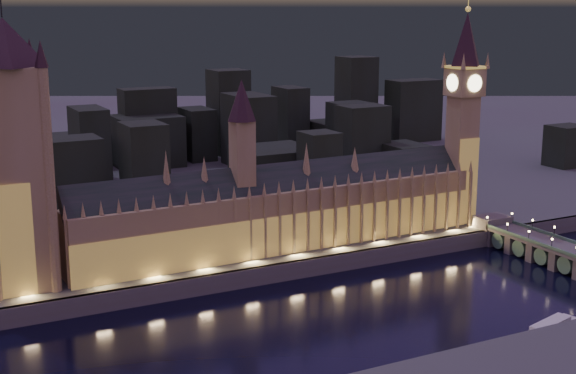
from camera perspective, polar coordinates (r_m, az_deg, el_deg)
name	(u,v)px	position (r m, az deg, el deg)	size (l,w,h in m)	color
ground_plane	(341,310)	(319.15, 3.79, -8.70)	(2000.00, 2000.00, 0.00)	black
north_bank	(59,128)	(796.96, -15.95, 4.09)	(2000.00, 960.00, 8.00)	#463F42
embankment_wall	(293,270)	(351.32, 0.33, -5.95)	(2000.00, 2.50, 8.00)	#534F48
palace_of_westminster	(282,209)	(364.97, -0.46, -1.57)	(202.00, 26.41, 78.00)	olive
victoria_tower	(12,143)	(322.74, -19.07, 2.98)	(31.68, 31.68, 116.48)	olive
elizabeth_tower	(464,100)	(413.33, 12.40, 6.05)	(18.00, 18.00, 112.23)	olive
westminster_bridge	(565,256)	(384.93, 19.08, -4.68)	(17.00, 113.00, 15.90)	#534F48
river_boat	(550,329)	(311.82, 18.14, -9.55)	(38.92, 18.36, 4.50)	#534F48
city_backdrop	(195,139)	(541.60, -6.64, 3.40)	(484.91, 215.63, 69.35)	black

